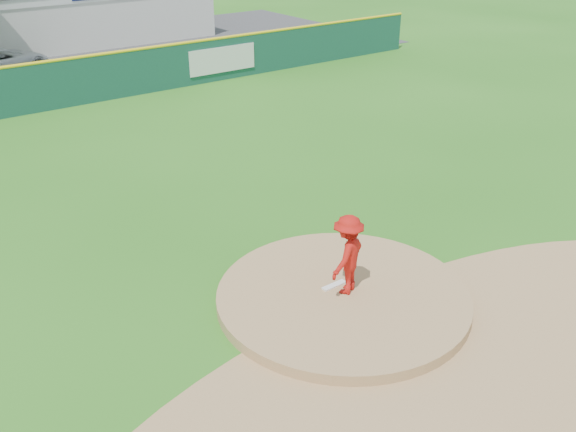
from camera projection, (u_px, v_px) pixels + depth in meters
ground at (343, 302)px, 14.02m from camera, size 120.00×120.00×0.00m
pitchers_mound at (343, 302)px, 14.02m from camera, size 5.50×5.50×0.50m
pitching_rubber at (334, 285)px, 14.11m from camera, size 0.60×0.15×0.04m
infield_dirt_arc at (449, 375)px, 11.86m from camera, size 15.40×15.40×0.01m
parking_lot at (2, 68)px, 33.41m from camera, size 44.00×16.00×0.02m
pitcher at (348, 255)px, 13.56m from camera, size 1.33×1.08×1.80m
pool_building_grp at (75, 12)px, 39.48m from camera, size 15.20×8.20×3.31m
outfield_fence at (57, 83)px, 26.47m from camera, size 40.00×0.14×2.07m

